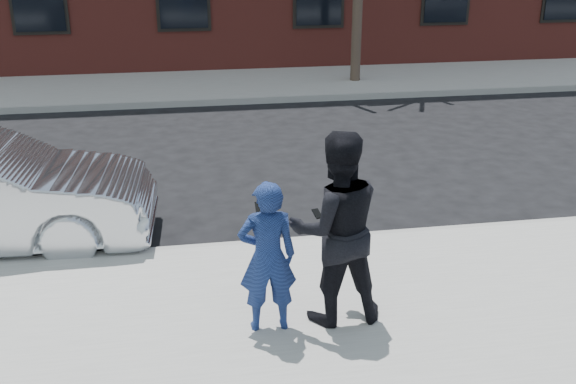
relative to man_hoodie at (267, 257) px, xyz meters
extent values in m
plane|color=black|center=(-0.54, 0.46, -0.94)|extent=(100.00, 100.00, 0.00)
cube|color=#999690|center=(-0.54, 0.21, -0.87)|extent=(50.00, 3.50, 0.15)
cube|color=#999691|center=(-0.54, 2.01, -0.87)|extent=(50.00, 0.10, 0.15)
cube|color=#999690|center=(-0.54, 11.71, -0.87)|extent=(50.00, 3.50, 0.15)
cube|color=#999691|center=(-0.54, 9.91, -0.87)|extent=(50.00, 0.10, 0.15)
imported|color=navy|center=(0.00, 0.00, 0.00)|extent=(0.58, 0.38, 1.58)
cube|color=black|center=(-0.05, 0.22, 0.44)|extent=(0.07, 0.13, 0.08)
imported|color=black|center=(0.70, 0.08, 0.22)|extent=(1.01, 0.80, 2.02)
cube|color=black|center=(0.55, 0.25, 0.32)|extent=(0.10, 0.15, 0.06)
camera|label=1|loc=(-0.79, -5.84, 3.00)|focal=42.00mm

